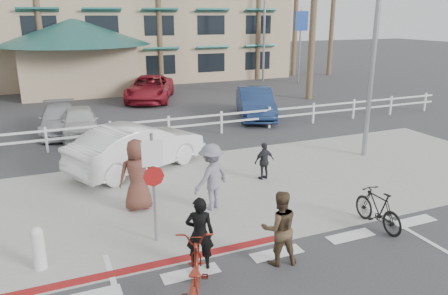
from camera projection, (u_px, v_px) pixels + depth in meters
name	position (u px, v px, depth m)	size (l,w,h in m)	color
ground	(291.00, 268.00, 9.09)	(140.00, 140.00, 0.00)	#333335
sidewalk_plaza	(212.00, 191.00, 13.05)	(22.00, 7.00, 0.01)	gray
cross_street	(174.00, 153.00, 16.57)	(40.00, 5.00, 0.01)	#333335
parking_lot	(126.00, 107.00, 24.94)	(50.00, 16.00, 0.01)	#333335
curb_red	(136.00, 269.00, 9.02)	(7.00, 0.25, 0.02)	maroon
rail_fence	(171.00, 127.00, 18.38)	(29.40, 0.16, 1.00)	silver
building	(116.00, 7.00, 35.49)	(28.00, 16.00, 11.30)	tan
sign_post	(154.00, 183.00, 9.75)	(0.50, 0.10, 2.90)	gray
bollard_0	(38.00, 248.00, 8.92)	(0.26, 0.26, 0.95)	silver
streetlight_0	(376.00, 31.00, 15.04)	(0.60, 2.00, 9.00)	gray
streetlight_1	(265.00, 19.00, 33.32)	(0.60, 2.00, 9.50)	gray
info_sign	(300.00, 46.00, 32.87)	(1.20, 0.16, 5.60)	navy
bike_red	(194.00, 275.00, 7.89)	(0.72, 2.06, 1.08)	maroon
rider_red	(200.00, 233.00, 8.86)	(0.58, 0.38, 1.59)	black
bike_black	(378.00, 209.00, 10.69)	(0.46, 1.64, 0.99)	black
rider_black	(279.00, 228.00, 9.04)	(0.79, 0.62, 1.63)	#4D3A27
pedestrian_a	(211.00, 177.00, 11.61)	(1.18, 0.68, 1.82)	slate
pedestrian_child	(264.00, 161.00, 13.80)	(0.71, 0.30, 1.22)	#27282D
pedestrian_b	(137.00, 175.00, 11.56)	(0.96, 0.62, 1.96)	brown
car_white_sedan	(138.00, 147.00, 14.64)	(1.67, 4.80, 1.58)	silver
lot_car_1	(59.00, 120.00, 19.31)	(1.68, 4.14, 1.20)	#9FA1A7
lot_car_2	(80.00, 122.00, 18.80)	(1.50, 3.74, 1.27)	beige
lot_car_3	(255.00, 103.00, 22.04)	(1.62, 4.66, 1.53)	navy
lot_car_5	(150.00, 88.00, 26.57)	(2.48, 5.39, 1.50)	maroon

